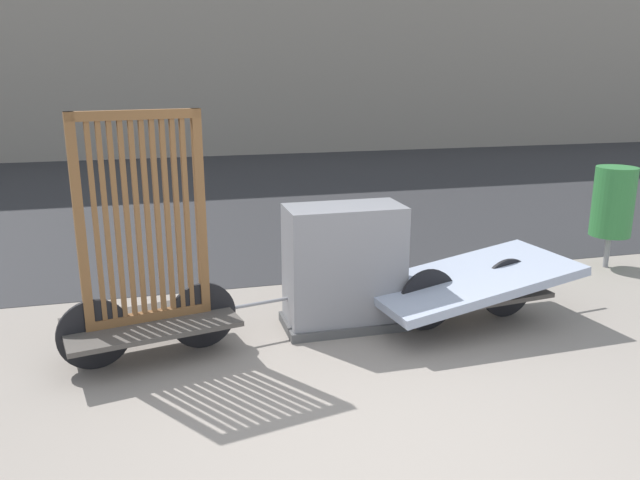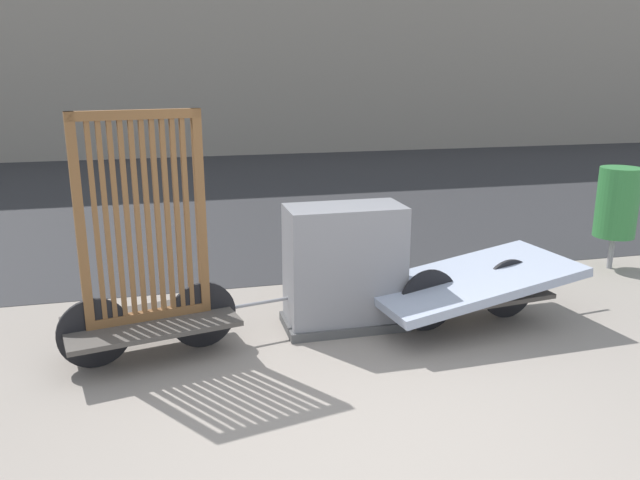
{
  "view_description": "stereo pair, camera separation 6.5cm",
  "coord_description": "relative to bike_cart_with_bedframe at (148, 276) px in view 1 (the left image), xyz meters",
  "views": [
    {
      "loc": [
        -1.27,
        -3.0,
        2.22
      ],
      "look_at": [
        0.0,
        1.79,
        0.88
      ],
      "focal_mm": 35.0,
      "sensor_mm": 36.0,
      "label": 1
    },
    {
      "loc": [
        -1.21,
        -3.02,
        2.22
      ],
      "look_at": [
        0.0,
        1.79,
        0.88
      ],
      "focal_mm": 35.0,
      "sensor_mm": 36.0,
      "label": 2
    }
  ],
  "objects": [
    {
      "name": "ground_plane",
      "position": [
        1.39,
        -1.79,
        -0.69
      ],
      "size": [
        60.0,
        60.0,
        0.0
      ],
      "primitive_type": "plane",
      "color": "gray"
    },
    {
      "name": "road_strip",
      "position": [
        1.39,
        6.86,
        -0.68
      ],
      "size": [
        56.0,
        10.8,
        0.01
      ],
      "color": "#2D2D30",
      "rests_on": "ground_plane"
    },
    {
      "name": "bike_cart_with_bedframe",
      "position": [
        0.0,
        0.0,
        0.0
      ],
      "size": [
        2.04,
        0.99,
        1.95
      ],
      "rotation": [
        0.0,
        0.0,
        0.21
      ],
      "color": "#4C4742",
      "rests_on": "ground_plane"
    },
    {
      "name": "bike_cart_with_mattress",
      "position": [
        2.78,
        -0.0,
        -0.31
      ],
      "size": [
        2.32,
        1.2,
        0.57
      ],
      "rotation": [
        0.0,
        0.0,
        0.12
      ],
      "color": "#4C4742",
      "rests_on": "ground_plane"
    },
    {
      "name": "utility_cabinet",
      "position": [
        1.67,
        0.22,
        -0.17
      ],
      "size": [
        1.08,
        0.57,
        1.1
      ],
      "color": "#4C4C4C",
      "rests_on": "ground_plane"
    },
    {
      "name": "trash_bin",
      "position": [
        5.15,
        1.11,
        0.09
      ],
      "size": [
        0.46,
        0.46,
        1.18
      ],
      "color": "gray",
      "rests_on": "ground_plane"
    }
  ]
}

